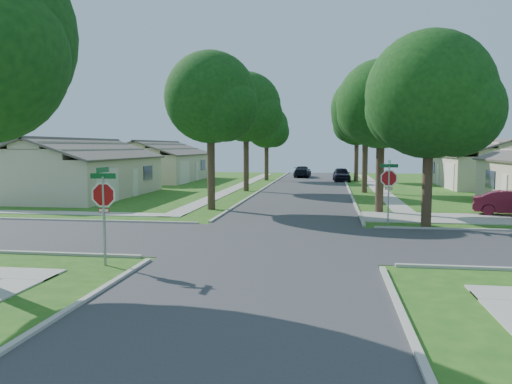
{
  "coord_description": "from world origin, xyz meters",
  "views": [
    {
      "loc": [
        2.03,
        -18.75,
        3.6
      ],
      "look_at": [
        -1.19,
        2.88,
        1.6
      ],
      "focal_mm": 35.0,
      "sensor_mm": 36.0,
      "label": 1
    }
  ],
  "objects_px": {
    "tree_w_far": "(267,128)",
    "house_ne_far": "(486,170)",
    "stop_sign_sw": "(104,199)",
    "tree_e_mid": "(367,112)",
    "tree_w_near": "(212,102)",
    "stop_sign_ne": "(389,181)",
    "car_curb_east": "(341,174)",
    "tree_e_near": "(382,108)",
    "tree_w_mid": "(247,110)",
    "house_nw_far": "(159,166)",
    "car_curb_west": "(302,172)",
    "tree_ne_corner": "(431,101)",
    "tree_e_far": "(358,123)",
    "house_nw_near": "(79,175)"
  },
  "relations": [
    {
      "from": "car_curb_east",
      "to": "car_curb_west",
      "type": "bearing_deg",
      "value": 123.45
    },
    {
      "from": "tree_e_mid",
      "to": "house_nw_near",
      "type": "distance_m",
      "value": 22.12
    },
    {
      "from": "tree_w_near",
      "to": "tree_w_mid",
      "type": "distance_m",
      "value": 12.01
    },
    {
      "from": "tree_e_near",
      "to": "house_ne_far",
      "type": "height_order",
      "value": "tree_e_near"
    },
    {
      "from": "car_curb_west",
      "to": "stop_sign_sw",
      "type": "bearing_deg",
      "value": 86.93
    },
    {
      "from": "stop_sign_sw",
      "to": "tree_e_mid",
      "type": "relative_size",
      "value": 0.32
    },
    {
      "from": "tree_w_mid",
      "to": "tree_w_far",
      "type": "distance_m",
      "value": 13.04
    },
    {
      "from": "tree_w_far",
      "to": "car_curb_east",
      "type": "xyz_separation_m",
      "value": [
        7.85,
        -0.04,
        -4.79
      ]
    },
    {
      "from": "stop_sign_ne",
      "to": "tree_e_near",
      "type": "bearing_deg",
      "value": 89.32
    },
    {
      "from": "stop_sign_ne",
      "to": "car_curb_east",
      "type": "distance_m",
      "value": 29.33
    },
    {
      "from": "tree_e_mid",
      "to": "car_curb_west",
      "type": "height_order",
      "value": "tree_e_mid"
    },
    {
      "from": "tree_w_near",
      "to": "tree_ne_corner",
      "type": "distance_m",
      "value": 12.02
    },
    {
      "from": "stop_sign_ne",
      "to": "tree_w_near",
      "type": "height_order",
      "value": "tree_w_near"
    },
    {
      "from": "tree_e_near",
      "to": "car_curb_west",
      "type": "height_order",
      "value": "tree_e_near"
    },
    {
      "from": "tree_w_far",
      "to": "house_ne_far",
      "type": "xyz_separation_m",
      "value": [
        20.64,
        -5.01,
        -3.99
      ]
    },
    {
      "from": "tree_e_near",
      "to": "house_ne_far",
      "type": "xyz_separation_m",
      "value": [
        11.24,
        19.99,
        -4.13
      ]
    },
    {
      "from": "tree_ne_corner",
      "to": "house_nw_near",
      "type": "relative_size",
      "value": 0.64
    },
    {
      "from": "tree_w_near",
      "to": "tree_w_far",
      "type": "bearing_deg",
      "value": 90.01
    },
    {
      "from": "stop_sign_ne",
      "to": "tree_ne_corner",
      "type": "distance_m",
      "value": 3.96
    },
    {
      "from": "house_nw_near",
      "to": "tree_ne_corner",
      "type": "bearing_deg",
      "value": -25.77
    },
    {
      "from": "house_nw_near",
      "to": "tree_w_near",
      "type": "bearing_deg",
      "value": -27.83
    },
    {
      "from": "tree_w_mid",
      "to": "house_nw_far",
      "type": "relative_size",
      "value": 0.7
    },
    {
      "from": "house_nw_near",
      "to": "stop_sign_sw",
      "type": "bearing_deg",
      "value": -60.17
    },
    {
      "from": "house_ne_far",
      "to": "house_nw_far",
      "type": "distance_m",
      "value": 32.12
    },
    {
      "from": "car_curb_east",
      "to": "house_nw_far",
      "type": "bearing_deg",
      "value": -176.96
    },
    {
      "from": "tree_e_mid",
      "to": "tree_ne_corner",
      "type": "xyz_separation_m",
      "value": [
        1.6,
        -16.8,
        -0.66
      ]
    },
    {
      "from": "car_curb_west",
      "to": "tree_w_mid",
      "type": "bearing_deg",
      "value": 81.12
    },
    {
      "from": "tree_e_far",
      "to": "car_curb_west",
      "type": "bearing_deg",
      "value": 134.99
    },
    {
      "from": "tree_e_far",
      "to": "car_curb_west",
      "type": "height_order",
      "value": "tree_e_far"
    },
    {
      "from": "tree_w_far",
      "to": "house_ne_far",
      "type": "distance_m",
      "value": 21.61
    },
    {
      "from": "tree_ne_corner",
      "to": "tree_w_mid",
      "type": "bearing_deg",
      "value": 123.22
    },
    {
      "from": "car_curb_east",
      "to": "tree_e_near",
      "type": "bearing_deg",
      "value": -89.25
    },
    {
      "from": "tree_w_mid",
      "to": "tree_w_far",
      "type": "bearing_deg",
      "value": 90.05
    },
    {
      "from": "stop_sign_ne",
      "to": "tree_e_near",
      "type": "relative_size",
      "value": 0.36
    },
    {
      "from": "tree_w_far",
      "to": "car_curb_east",
      "type": "bearing_deg",
      "value": -0.32
    },
    {
      "from": "tree_e_mid",
      "to": "tree_e_near",
      "type": "bearing_deg",
      "value": -90.03
    },
    {
      "from": "tree_w_near",
      "to": "stop_sign_ne",
      "type": "bearing_deg",
      "value": -24.74
    },
    {
      "from": "tree_ne_corner",
      "to": "tree_e_mid",
      "type": "bearing_deg",
      "value": 95.45
    },
    {
      "from": "stop_sign_sw",
      "to": "tree_e_far",
      "type": "height_order",
      "value": "tree_e_far"
    },
    {
      "from": "tree_e_mid",
      "to": "house_nw_far",
      "type": "relative_size",
      "value": 0.68
    },
    {
      "from": "stop_sign_ne",
      "to": "tree_e_mid",
      "type": "height_order",
      "value": "tree_e_mid"
    },
    {
      "from": "stop_sign_sw",
      "to": "tree_e_near",
      "type": "distance_m",
      "value": 17.04
    },
    {
      "from": "tree_e_near",
      "to": "tree_w_near",
      "type": "distance_m",
      "value": 9.41
    },
    {
      "from": "tree_e_mid",
      "to": "tree_ne_corner",
      "type": "height_order",
      "value": "tree_e_mid"
    },
    {
      "from": "tree_w_mid",
      "to": "house_nw_far",
      "type": "bearing_deg",
      "value": 135.93
    },
    {
      "from": "tree_e_mid",
      "to": "house_nw_far",
      "type": "bearing_deg",
      "value": 152.09
    },
    {
      "from": "tree_ne_corner",
      "to": "house_nw_far",
      "type": "relative_size",
      "value": 0.64
    },
    {
      "from": "stop_sign_sw",
      "to": "car_curb_east",
      "type": "xyz_separation_m",
      "value": [
        7.9,
        38.66,
        -1.32
      ]
    },
    {
      "from": "house_nw_far",
      "to": "tree_ne_corner",
      "type": "bearing_deg",
      "value": -51.19
    },
    {
      "from": "tree_w_far",
      "to": "car_curb_west",
      "type": "xyz_separation_m",
      "value": [
        3.45,
        5.96,
        -4.85
      ]
    }
  ]
}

